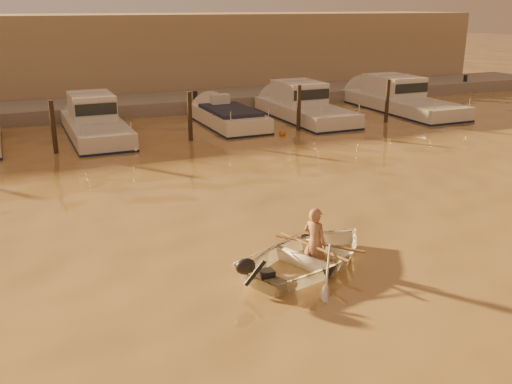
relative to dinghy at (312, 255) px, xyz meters
name	(u,v)px	position (x,y,z in m)	size (l,w,h in m)	color
ground_plane	(403,281)	(1.35, -1.39, -0.24)	(160.00, 160.00, 0.00)	olive
dinghy	(312,255)	(0.00, 0.00, 0.00)	(2.50, 3.50, 0.72)	white
person	(315,243)	(0.09, 0.04, 0.24)	(0.57, 0.38, 1.57)	#A06950
outboard_motor	(265,277)	(-1.37, -0.61, 0.04)	(0.90, 0.40, 0.70)	black
oar_port	(319,244)	(0.23, 0.10, 0.18)	(0.06, 0.06, 2.10)	brown
oar_starboard	(313,246)	(0.05, 0.02, 0.18)	(0.06, 0.06, 2.10)	brown
moored_boat_2	(95,122)	(-2.33, 14.61, 0.38)	(2.18, 7.35, 1.75)	beige
moored_boat_3	(228,121)	(3.64, 14.61, -0.02)	(2.15, 6.17, 0.95)	#EDE1C7
moored_boat_4	(305,106)	(7.65, 14.61, 0.38)	(2.45, 7.48, 1.75)	silver
moored_boat_5	(402,99)	(13.39, 14.61, 0.38)	(2.61, 8.62, 1.75)	silver
piling_1	(54,130)	(-4.15, 12.41, 0.66)	(0.18, 0.18, 2.20)	#2D2319
piling_2	(190,119)	(1.15, 12.41, 0.66)	(0.18, 0.18, 2.20)	#2D2319
piling_3	(299,110)	(6.15, 12.41, 0.66)	(0.18, 0.18, 2.20)	#2D2319
piling_4	(387,103)	(10.85, 12.41, 0.66)	(0.18, 0.18, 2.20)	#2D2319
fender_c	(135,149)	(-1.36, 11.46, -0.14)	(0.30, 0.30, 0.30)	white
fender_d	(282,133)	(5.01, 11.71, -0.14)	(0.30, 0.30, 0.30)	#C85D17
fender_e	(358,126)	(8.87, 11.77, -0.14)	(0.30, 0.30, 0.30)	white
quay	(151,107)	(1.35, 20.11, -0.09)	(52.00, 4.00, 1.00)	gray
waterfront_building	(127,56)	(1.35, 25.61, 2.16)	(46.00, 7.00, 4.80)	#9E8466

